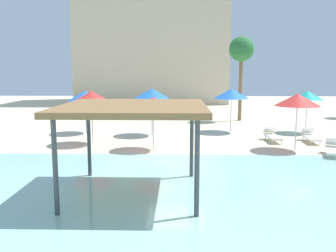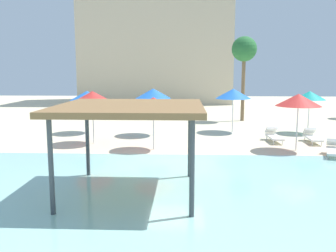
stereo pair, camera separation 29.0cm
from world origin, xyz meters
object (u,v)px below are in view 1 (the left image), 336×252
Objects in this scene: beach_umbrella_blue_2 at (231,94)px; beach_umbrella_red_7 at (91,97)px; beach_umbrella_teal_6 at (307,95)px; shade_pavilion at (134,110)px; beach_umbrella_blue_0 at (85,96)px; lounge_chair_4 at (333,148)px; palm_tree_0 at (241,51)px; lounge_chair_2 at (310,136)px; beach_umbrella_red_4 at (297,100)px; beach_umbrella_blue_5 at (152,94)px; beach_umbrella_red_1 at (153,103)px; lounge_chair_0 at (272,135)px.

beach_umbrella_red_7 is (-7.95, -4.05, 0.08)m from beach_umbrella_blue_2.
beach_umbrella_teal_6 is at bearing 17.02° from beach_umbrella_red_7.
beach_umbrella_blue_2 is at bearing 68.46° from shade_pavilion.
beach_umbrella_blue_0 is at bearing 109.37° from beach_umbrella_red_7.
palm_tree_0 is at bearing -148.95° from lounge_chair_4.
beach_umbrella_red_4 is at bearing -32.63° from lounge_chair_2.
palm_tree_0 reaches higher than beach_umbrella_blue_5.
beach_umbrella_red_1 is (0.17, 6.64, -0.38)m from shade_pavilion.
beach_umbrella_red_1 is 1.37× the size of lounge_chair_0.
shade_pavilion is at bearing -128.50° from beach_umbrella_teal_6.
shade_pavilion is at bearing -136.93° from beach_umbrella_red_4.
beach_umbrella_blue_0 reaches higher than beach_umbrella_teal_6.
shade_pavilion is at bearing -38.07° from lounge_chair_0.
lounge_chair_0 is at bearing 20.10° from beach_umbrella_red_1.
lounge_chair_4 is at bearing -30.78° from beach_umbrella_blue_5.
beach_umbrella_blue_5 is 9.35m from lounge_chair_2.
lounge_chair_4 is at bearing -40.39° from beach_umbrella_red_4.
lounge_chair_0 is (9.84, 0.99, -2.19)m from beach_umbrella_red_7.
beach_umbrella_blue_5 is at bearing -8.19° from beach_umbrella_blue_0.
lounge_chair_0 is (1.89, -3.05, -2.11)m from beach_umbrella_blue_2.
beach_umbrella_red_4 is 5.63m from beach_umbrella_teal_6.
palm_tree_0 reaches higher than beach_umbrella_red_7.
shade_pavilion is 12.21m from beach_umbrella_blue_0.
beach_umbrella_blue_5 is (-0.36, 4.15, 0.20)m from beach_umbrella_red_1.
lounge_chair_0 is at bearing 103.65° from beach_umbrella_red_4.
shade_pavilion is 6.65m from beach_umbrella_red_1.
beach_umbrella_red_4 reaches higher than beach_umbrella_blue_2.
beach_umbrella_teal_6 is at bearing 51.50° from shade_pavilion.
beach_umbrella_red_7 is at bearing -153.02° from beach_umbrella_blue_2.
beach_umbrella_red_4 reaches higher than beach_umbrella_red_1.
palm_tree_0 reaches higher than beach_umbrella_blue_2.
beach_umbrella_blue_2 is 4.70m from beach_umbrella_teal_6.
beach_umbrella_blue_5 is 9.61m from palm_tree_0.
lounge_chair_2 is at bearing 82.83° from lounge_chair_0.
shade_pavilion reaches higher than beach_umbrella_red_1.
beach_umbrella_blue_2 is (9.14, 0.67, 0.10)m from beach_umbrella_blue_0.
beach_umbrella_blue_2 is at bearing 26.98° from beach_umbrella_red_7.
beach_umbrella_red_1 is at bearing -179.22° from beach_umbrella_red_4.
palm_tree_0 is at bearing 120.56° from beach_umbrella_teal_6.
beach_umbrella_blue_0 is 4.23m from beach_umbrella_blue_5.
beach_umbrella_red_1 is 12.69m from palm_tree_0.
beach_umbrella_blue_2 is 1.43× the size of lounge_chair_2.
shade_pavilion is at bearing -89.02° from beach_umbrella_blue_5.
beach_umbrella_teal_6 is 3.76m from lounge_chair_2.
lounge_chair_0 and lounge_chair_4 have the same top height.
beach_umbrella_red_4 is (11.58, -4.66, 0.15)m from beach_umbrella_blue_0.
beach_umbrella_red_7 is at bearing -70.63° from beach_umbrella_blue_0.
beach_umbrella_blue_0 is at bearing 110.99° from shade_pavilion.
beach_umbrella_red_7 is at bearing -137.29° from beach_umbrella_blue_5.
beach_umbrella_red_4 is 1.45× the size of lounge_chair_2.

